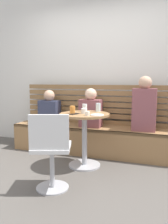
# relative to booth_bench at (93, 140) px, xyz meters

# --- Properties ---
(ground) EXTENTS (8.00, 8.00, 0.00)m
(ground) POSITION_rel_booth_bench_xyz_m (0.00, -1.20, -0.22)
(ground) COLOR #514C47
(back_wall) EXTENTS (5.20, 0.10, 2.90)m
(back_wall) POSITION_rel_booth_bench_xyz_m (0.00, 0.44, 1.23)
(back_wall) COLOR silver
(back_wall) RESTS_ON ground
(booth_bench) EXTENTS (2.70, 0.52, 0.44)m
(booth_bench) POSITION_rel_booth_bench_xyz_m (0.00, 0.00, 0.00)
(booth_bench) COLOR olive
(booth_bench) RESTS_ON ground
(booth_backrest) EXTENTS (2.65, 0.04, 0.67)m
(booth_backrest) POSITION_rel_booth_bench_xyz_m (0.00, 0.24, 0.56)
(booth_backrest) COLOR olive
(booth_backrest) RESTS_ON booth_bench
(cafe_table) EXTENTS (0.68, 0.68, 0.74)m
(cafe_table) POSITION_rel_booth_bench_xyz_m (0.06, -0.60, 0.30)
(cafe_table) COLOR #ADADB2
(cafe_table) RESTS_ON ground
(white_chair) EXTENTS (0.51, 0.51, 0.85)m
(white_chair) POSITION_rel_booth_bench_xyz_m (-0.03, -1.41, 0.24)
(white_chair) COLOR #ADADB2
(white_chair) RESTS_ON ground
(person_adult) EXTENTS (0.34, 0.22, 0.81)m
(person_adult) POSITION_rel_booth_bench_xyz_m (0.80, -0.04, 0.58)
(person_adult) COLOR brown
(person_adult) RESTS_ON booth_bench
(person_child_left) EXTENTS (0.34, 0.22, 0.62)m
(person_child_left) POSITION_rel_booth_bench_xyz_m (-0.04, -0.02, 0.49)
(person_child_left) COLOR brown
(person_child_left) RESTS_ON booth_bench
(person_child_middle) EXTENTS (0.34, 0.22, 0.58)m
(person_child_middle) POSITION_rel_booth_bench_xyz_m (-0.81, 0.03, 0.47)
(person_child_middle) COLOR #333851
(person_child_middle) RESTS_ON booth_bench
(cup_ceramic_white) EXTENTS (0.08, 0.08, 0.07)m
(cup_ceramic_white) POSITION_rel_booth_bench_xyz_m (0.05, -0.60, 0.55)
(cup_ceramic_white) COLOR white
(cup_ceramic_white) RESTS_ON cafe_table
(cup_espresso_small) EXTENTS (0.06, 0.06, 0.05)m
(cup_espresso_small) POSITION_rel_booth_bench_xyz_m (0.16, -0.77, 0.55)
(cup_espresso_small) COLOR silver
(cup_espresso_small) RESTS_ON cafe_table
(cup_water_clear) EXTENTS (0.07, 0.07, 0.11)m
(cup_water_clear) POSITION_rel_booth_bench_xyz_m (0.00, -0.43, 0.57)
(cup_water_clear) COLOR white
(cup_water_clear) RESTS_ON cafe_table
(cup_tumbler_orange) EXTENTS (0.07, 0.07, 0.10)m
(cup_tumbler_orange) POSITION_rel_booth_bench_xyz_m (-0.10, -0.64, 0.57)
(cup_tumbler_orange) COLOR orange
(cup_tumbler_orange) RESTS_ON cafe_table
(cup_glass_tall) EXTENTS (0.07, 0.07, 0.12)m
(cup_glass_tall) POSITION_rel_booth_bench_xyz_m (0.18, -0.35, 0.58)
(cup_glass_tall) COLOR silver
(cup_glass_tall) RESTS_ON cafe_table
(plate_small) EXTENTS (0.17, 0.17, 0.01)m
(plate_small) POSITION_rel_booth_bench_xyz_m (0.27, -0.71, 0.52)
(plate_small) COLOR white
(plate_small) RESTS_ON cafe_table
(phone_on_table) EXTENTS (0.11, 0.16, 0.01)m
(phone_on_table) POSITION_rel_booth_bench_xyz_m (-0.05, -0.72, 0.52)
(phone_on_table) COLOR black
(phone_on_table) RESTS_ON cafe_table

